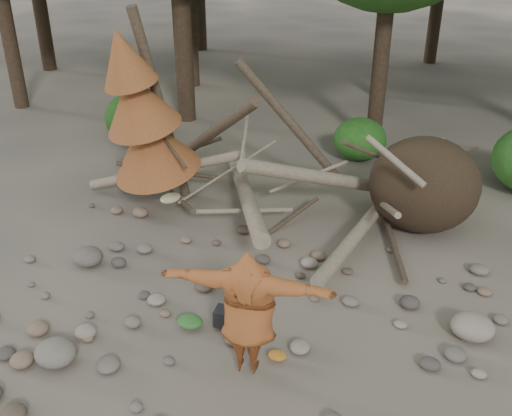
% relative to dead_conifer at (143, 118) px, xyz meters
% --- Properties ---
extents(ground, '(120.00, 120.00, 0.00)m').
position_rel_dead_conifer_xyz_m(ground, '(3.12, -3.37, -2.11)').
color(ground, '#514C44').
rests_on(ground, ground).
extents(deadfall_pile, '(8.55, 5.24, 3.30)m').
position_rel_dead_conifer_xyz_m(deadfall_pile, '(5.13, 0.87, -1.16)').
color(deadfall_pile, '#332619').
rests_on(deadfall_pile, ground).
extents(dead_conifer, '(2.06, 2.16, 4.35)m').
position_rel_dead_conifer_xyz_m(dead_conifer, '(0.00, 0.00, 0.00)').
color(dead_conifer, '#4C3F30').
rests_on(dead_conifer, ground).
extents(bush_left, '(1.80, 1.80, 1.44)m').
position_rel_dead_conifer_xyz_m(bush_left, '(-2.38, 3.83, -1.39)').
color(bush_left, '#1D4D14').
rests_on(bush_left, ground).
extents(bush_mid, '(1.40, 1.40, 1.12)m').
position_rel_dead_conifer_xyz_m(bush_mid, '(3.92, 4.43, -1.55)').
color(bush_mid, '#27611C').
rests_on(bush_mid, ground).
extents(frisbee_thrower, '(2.69, 1.13, 2.25)m').
position_rel_dead_conifer_xyz_m(frisbee_thrower, '(3.72, -4.17, -1.08)').
color(frisbee_thrower, brown).
rests_on(frisbee_thrower, ground).
extents(backpack, '(0.44, 0.30, 0.28)m').
position_rel_dead_conifer_xyz_m(backpack, '(3.11, -3.35, -1.97)').
color(backpack, black).
rests_on(backpack, ground).
extents(cloth_green, '(0.42, 0.35, 0.16)m').
position_rel_dead_conifer_xyz_m(cloth_green, '(2.54, -3.56, -2.03)').
color(cloth_green, '#2D6227').
rests_on(cloth_green, ground).
extents(cloth_orange, '(0.27, 0.22, 0.10)m').
position_rel_dead_conifer_xyz_m(cloth_orange, '(4.05, -3.85, -2.06)').
color(cloth_orange, '#B96D1F').
rests_on(cloth_orange, ground).
extents(boulder_front_left, '(0.62, 0.55, 0.37)m').
position_rel_dead_conifer_xyz_m(boulder_front_left, '(1.02, -4.88, -1.93)').
color(boulder_front_left, slate).
rests_on(boulder_front_left, ground).
extents(boulder_mid_right, '(0.66, 0.59, 0.39)m').
position_rel_dead_conifer_xyz_m(boulder_mid_right, '(6.73, -2.41, -1.91)').
color(boulder_mid_right, gray).
rests_on(boulder_mid_right, ground).
extents(boulder_mid_left, '(0.58, 0.52, 0.35)m').
position_rel_dead_conifer_xyz_m(boulder_mid_left, '(-0.04, -2.44, -1.94)').
color(boulder_mid_left, '#5D564F').
rests_on(boulder_mid_left, ground).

